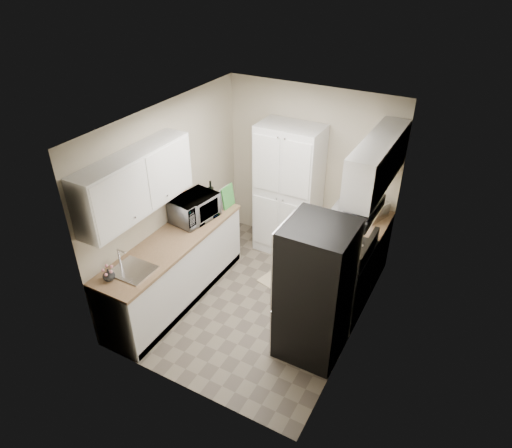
# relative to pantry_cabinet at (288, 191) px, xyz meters

# --- Properties ---
(ground) EXTENTS (3.20, 3.20, 0.00)m
(ground) POSITION_rel_pantry_cabinet_xyz_m (0.20, -1.32, -1.00)
(ground) COLOR #665B4C
(ground) RESTS_ON ground
(room_shell) EXTENTS (2.64, 3.24, 2.52)m
(room_shell) POSITION_rel_pantry_cabinet_xyz_m (0.18, -1.32, 0.63)
(room_shell) COLOR #B3A890
(room_shell) RESTS_ON ground
(pantry_cabinet) EXTENTS (0.90, 0.55, 2.00)m
(pantry_cabinet) POSITION_rel_pantry_cabinet_xyz_m (0.00, 0.00, 0.00)
(pantry_cabinet) COLOR silver
(pantry_cabinet) RESTS_ON ground
(base_cabinet_left) EXTENTS (0.60, 2.30, 0.88)m
(base_cabinet_left) POSITION_rel_pantry_cabinet_xyz_m (-0.79, -1.75, -0.56)
(base_cabinet_left) COLOR silver
(base_cabinet_left) RESTS_ON ground
(countertop_left) EXTENTS (0.63, 2.33, 0.04)m
(countertop_left) POSITION_rel_pantry_cabinet_xyz_m (-0.79, -1.75, -0.10)
(countertop_left) COLOR #846647
(countertop_left) RESTS_ON base_cabinet_left
(base_cabinet_right) EXTENTS (0.60, 0.80, 0.88)m
(base_cabinet_right) POSITION_rel_pantry_cabinet_xyz_m (1.19, -0.12, -0.56)
(base_cabinet_right) COLOR silver
(base_cabinet_right) RESTS_ON ground
(countertop_right) EXTENTS (0.63, 0.83, 0.04)m
(countertop_right) POSITION_rel_pantry_cabinet_xyz_m (1.19, -0.12, -0.10)
(countertop_right) COLOR #846647
(countertop_right) RESTS_ON base_cabinet_right
(electric_range) EXTENTS (0.71, 0.78, 1.13)m
(electric_range) POSITION_rel_pantry_cabinet_xyz_m (1.17, -0.93, -0.52)
(electric_range) COLOR #B7B7BC
(electric_range) RESTS_ON ground
(refrigerator) EXTENTS (0.70, 0.72, 1.70)m
(refrigerator) POSITION_rel_pantry_cabinet_xyz_m (1.14, -1.73, -0.15)
(refrigerator) COLOR #B7B7BC
(refrigerator) RESTS_ON ground
(microwave) EXTENTS (0.50, 0.67, 0.34)m
(microwave) POSITION_rel_pantry_cabinet_xyz_m (-0.82, -1.19, 0.09)
(microwave) COLOR #A7A7AB
(microwave) RESTS_ON countertop_left
(wine_bottle) EXTENTS (0.09, 0.09, 0.34)m
(wine_bottle) POSITION_rel_pantry_cabinet_xyz_m (-0.85, -0.76, 0.09)
(wine_bottle) COLOR black
(wine_bottle) RESTS_ON countertop_left
(flower_vase) EXTENTS (0.14, 0.14, 0.14)m
(flower_vase) POSITION_rel_pantry_cabinet_xyz_m (-0.91, -2.71, -0.01)
(flower_vase) COLOR white
(flower_vase) RESTS_ON countertop_left
(cutting_board) EXTENTS (0.03, 0.25, 0.32)m
(cutting_board) POSITION_rel_pantry_cabinet_xyz_m (-0.61, -0.69, 0.08)
(cutting_board) COLOR #358937
(cutting_board) RESTS_ON countertop_left
(toaster_oven) EXTENTS (0.40, 0.45, 0.22)m
(toaster_oven) POSITION_rel_pantry_cabinet_xyz_m (1.25, 0.01, 0.03)
(toaster_oven) COLOR #A6A6AA
(toaster_oven) RESTS_ON countertop_right
(fruit_basket) EXTENTS (0.28, 0.28, 0.10)m
(fruit_basket) POSITION_rel_pantry_cabinet_xyz_m (1.26, 0.02, 0.18)
(fruit_basket) COLOR #D75706
(fruit_basket) RESTS_ON toaster_oven
(kitchen_mat) EXTENTS (0.59, 0.77, 0.01)m
(kitchen_mat) POSITION_rel_pantry_cabinet_xyz_m (0.28, -0.67, -0.99)
(kitchen_mat) COLOR #C5B18A
(kitchen_mat) RESTS_ON ground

